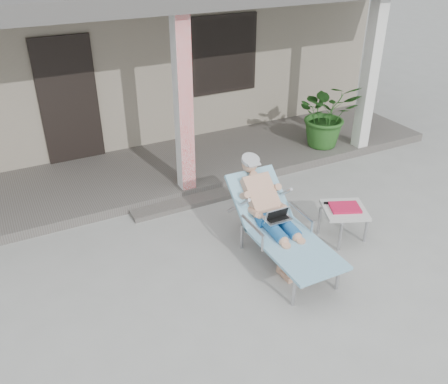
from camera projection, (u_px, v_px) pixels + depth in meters
ground at (256, 270)px, 5.87m from camera, size 60.00×60.00×0.00m
house at (104, 37)px, 10.10m from camera, size 10.40×5.40×3.30m
porch_deck at (168, 169)px, 8.16m from camera, size 10.00×2.00×0.15m
porch_overhang at (158, 1)px, 6.79m from camera, size 10.00×2.30×2.85m
porch_step at (195, 201)px, 7.29m from camera, size 2.00×0.30×0.07m
lounger at (276, 204)px, 5.80m from camera, size 0.73×1.90×1.22m
side_table at (344, 211)px, 6.29m from camera, size 0.72×0.72×0.49m
potted_palm at (327, 114)px, 8.58m from camera, size 1.37×1.30×1.21m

